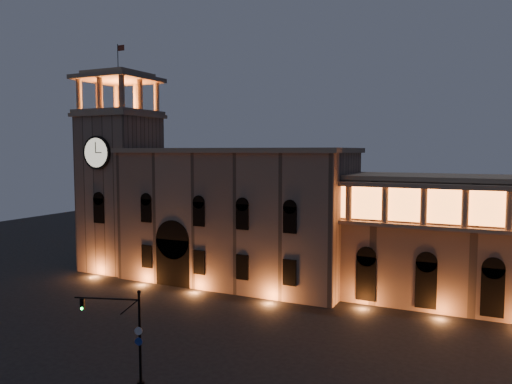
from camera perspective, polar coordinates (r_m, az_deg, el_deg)
ground at (r=48.89m, az=-12.67°, el=-16.05°), size 160.00×160.00×0.00m
government_building at (r=65.84m, az=-2.35°, el=-2.67°), size 30.80×12.80×17.60m
clock_tower at (r=75.13m, az=-15.22°, el=0.94°), size 9.80×9.80×32.40m
traffic_light at (r=39.19m, az=-14.39°, el=-15.56°), size 5.00×1.89×7.17m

